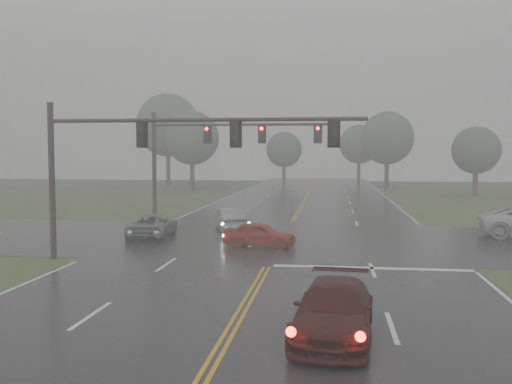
# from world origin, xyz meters

# --- Properties ---
(main_road) EXTENTS (18.00, 160.00, 0.02)m
(main_road) POSITION_xyz_m (0.00, 20.00, 0.00)
(main_road) COLOR black
(main_road) RESTS_ON ground
(cross_street) EXTENTS (120.00, 14.00, 0.02)m
(cross_street) POSITION_xyz_m (0.00, 22.00, 0.00)
(cross_street) COLOR black
(cross_street) RESTS_ON ground
(stop_bar) EXTENTS (8.50, 0.50, 0.01)m
(stop_bar) POSITION_xyz_m (4.50, 14.40, 0.00)
(stop_bar) COLOR silver
(stop_bar) RESTS_ON ground
(sedan_maroon) EXTENTS (2.47, 5.19, 1.46)m
(sedan_maroon) POSITION_xyz_m (2.86, 4.96, 0.00)
(sedan_maroon) COLOR black
(sedan_maroon) RESTS_ON ground
(sedan_red) EXTENTS (3.96, 1.91, 1.30)m
(sedan_red) POSITION_xyz_m (-0.99, 19.34, 0.00)
(sedan_red) COLOR #A01C0E
(sedan_red) RESTS_ON ground
(sedan_silver) EXTENTS (2.95, 4.74, 1.47)m
(sedan_silver) POSITION_xyz_m (-3.62, 25.12, 0.00)
(sedan_silver) COLOR gray
(sedan_silver) RESTS_ON ground
(car_grey) EXTENTS (2.70, 5.08, 1.36)m
(car_grey) POSITION_xyz_m (-7.70, 21.95, 0.00)
(car_grey) COLOR slate
(car_grey) RESTS_ON ground
(signal_gantry_near) EXTENTS (14.62, 0.32, 7.31)m
(signal_gantry_near) POSITION_xyz_m (-5.61, 14.77, 5.18)
(signal_gantry_near) COLOR black
(signal_gantry_near) RESTS_ON ground
(signal_gantry_far) EXTENTS (13.42, 0.40, 7.92)m
(signal_gantry_far) POSITION_xyz_m (-6.10, 30.23, 5.54)
(signal_gantry_far) COLOR black
(signal_gantry_far) RESTS_ON ground
(tree_nw_a) EXTENTS (7.11, 7.11, 10.45)m
(tree_nw_a) POSITION_xyz_m (-15.53, 63.01, 6.87)
(tree_nw_a) COLOR #2D251D
(tree_nw_a) RESTS_ON ground
(tree_ne_a) EXTENTS (7.15, 7.15, 10.50)m
(tree_ne_a) POSITION_xyz_m (10.10, 68.57, 6.91)
(tree_ne_a) COLOR #2D251D
(tree_ne_a) RESTS_ON ground
(tree_n_mid) EXTENTS (5.59, 5.59, 8.20)m
(tree_n_mid) POSITION_xyz_m (-4.74, 78.84, 5.39)
(tree_n_mid) COLOR #2D251D
(tree_n_mid) RESTS_ON ground
(tree_e_near) EXTENTS (5.42, 5.42, 7.95)m
(tree_e_near) POSITION_xyz_m (18.96, 57.32, 5.22)
(tree_e_near) COLOR #2D251D
(tree_e_near) RESTS_ON ground
(tree_nw_b) EXTENTS (9.26, 9.26, 13.60)m
(tree_nw_b) POSITION_xyz_m (-21.20, 71.20, 8.95)
(tree_nw_b) COLOR #2D251D
(tree_nw_b) RESTS_ON ground
(tree_n_far) EXTENTS (6.54, 6.54, 9.60)m
(tree_n_far) POSITION_xyz_m (7.16, 86.49, 6.32)
(tree_n_far) COLOR #2D251D
(tree_n_far) RESTS_ON ground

